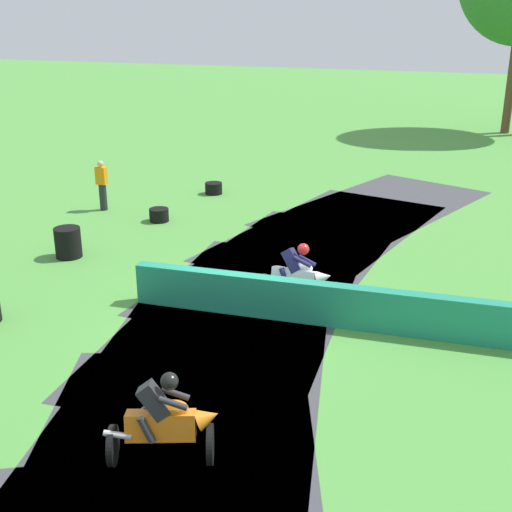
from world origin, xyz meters
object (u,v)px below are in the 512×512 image
motorcycle_lead_white (298,276)px  tire_stack_near (214,188)px  tire_stack_mid_b (68,242)px  track_marshal (102,185)px  tire_stack_mid_a (159,215)px  motorcycle_chase_orange (166,421)px

motorcycle_lead_white → tire_stack_near: bearing=124.0°
tire_stack_mid_b → track_marshal: track_marshal is taller
tire_stack_near → tire_stack_mid_a: bearing=-95.6°
track_marshal → tire_stack_near: bearing=49.2°
tire_stack_mid_b → track_marshal: size_ratio=0.49×
tire_stack_mid_a → tire_stack_near: bearing=84.4°
tire_stack_mid_b → tire_stack_mid_a: bearing=77.3°
tire_stack_near → tire_stack_mid_a: 3.55m
motorcycle_chase_orange → track_marshal: (-7.69, 10.85, 0.16)m
tire_stack_mid_a → tire_stack_mid_b: (-0.81, -3.60, 0.20)m
motorcycle_lead_white → motorcycle_chase_orange: size_ratio=1.01×
tire_stack_near → motorcycle_lead_white: bearing=-56.0°
motorcycle_lead_white → tire_stack_mid_b: motorcycle_lead_white is taller
tire_stack_near → track_marshal: track_marshal is taller
motorcycle_lead_white → tire_stack_near: (-5.34, 7.93, -0.44)m
tire_stack_near → track_marshal: 4.04m
motorcycle_lead_white → track_marshal: (-7.94, 4.90, 0.17)m
motorcycle_chase_orange → tire_stack_mid_a: bearing=117.7°
track_marshal → motorcycle_chase_orange: bearing=-54.7°
track_marshal → tire_stack_mid_b: bearing=-70.6°
motorcycle_lead_white → tire_stack_mid_a: motorcycle_lead_white is taller
track_marshal → motorcycle_lead_white: bearing=-31.7°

